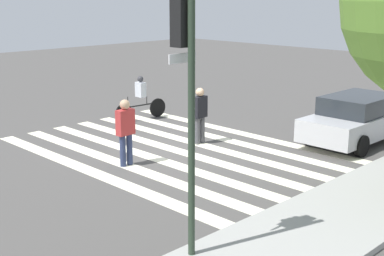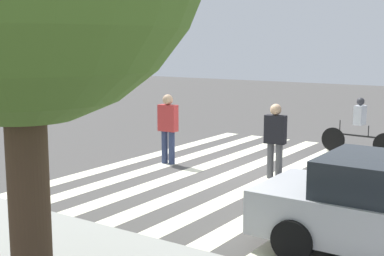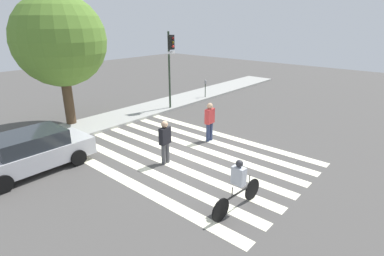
{
  "view_description": "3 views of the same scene",
  "coord_description": "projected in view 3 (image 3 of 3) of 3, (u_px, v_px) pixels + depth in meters",
  "views": [
    {
      "loc": [
        10.61,
        11.45,
        4.61
      ],
      "look_at": [
        -0.01,
        0.74,
        0.82
      ],
      "focal_mm": 50.0,
      "sensor_mm": 36.0,
      "label": 1
    },
    {
      "loc": [
        -6.39,
        11.32,
        3.17
      ],
      "look_at": [
        1.16,
        0.24,
        1.05
      ],
      "focal_mm": 50.0,
      "sensor_mm": 36.0,
      "label": 2
    },
    {
      "loc": [
        -8.59,
        -7.84,
        5.41
      ],
      "look_at": [
        0.88,
        0.32,
        0.91
      ],
      "focal_mm": 28.0,
      "sensor_mm": 36.0,
      "label": 3
    }
  ],
  "objects": [
    {
      "name": "sidewalk_curb",
      "position": [
        101.0,
        123.0,
        16.58
      ],
      "size": [
        36.0,
        2.5,
        0.14
      ],
      "color": "#9E9E99",
      "rests_on": "ground_plane"
    },
    {
      "name": "traffic_light",
      "position": [
        170.0,
        56.0,
        18.05
      ],
      "size": [
        0.6,
        0.5,
        4.81
      ],
      "color": "#283828",
      "rests_on": "ground_plane"
    },
    {
      "name": "ground_plane",
      "position": [
        184.0,
        155.0,
        12.77
      ],
      "size": [
        60.0,
        60.0,
        0.0
      ],
      "primitive_type": "plane",
      "color": "#4C4947"
    },
    {
      "name": "crosswalk_stripes",
      "position": [
        184.0,
        155.0,
        12.77
      ],
      "size": [
        6.41,
        10.0,
        0.01
      ],
      "color": "#F2EDCC",
      "rests_on": "ground_plane"
    },
    {
      "name": "street_tree",
      "position": [
        60.0,
        41.0,
        14.85
      ],
      "size": [
        4.56,
        4.56,
        6.75
      ],
      "color": "#4C3826",
      "rests_on": "ground_plane"
    },
    {
      "name": "pedestrian_adult_yellow_jacket",
      "position": [
        210.0,
        120.0,
        13.93
      ],
      "size": [
        0.53,
        0.28,
        1.86
      ],
      "rotation": [
        0.0,
        0.0,
        0.06
      ],
      "color": "navy",
      "rests_on": "ground_plane"
    },
    {
      "name": "pedestrian_adult_blue_shirt",
      "position": [
        165.0,
        140.0,
        11.69
      ],
      "size": [
        0.51,
        0.27,
        1.79
      ],
      "rotation": [
        0.0,
        0.0,
        3.23
      ],
      "color": "#4C4C51",
      "rests_on": "ground_plane"
    },
    {
      "name": "car_parked_silver_sedan",
      "position": [
        31.0,
        152.0,
        11.23
      ],
      "size": [
        4.35,
        1.99,
        1.52
      ],
      "rotation": [
        0.0,
        0.0,
        -0.0
      ],
      "color": "#B7B7BC",
      "rests_on": "ground_plane"
    },
    {
      "name": "parking_meter",
      "position": [
        205.0,
        85.0,
        21.58
      ],
      "size": [
        0.15,
        0.15,
        1.39
      ],
      "color": "#283828",
      "rests_on": "ground_plane"
    },
    {
      "name": "cyclist_near_curb",
      "position": [
        238.0,
        184.0,
        8.8
      ],
      "size": [
        2.27,
        0.42,
        1.66
      ],
      "rotation": [
        0.0,
        0.0,
        -0.08
      ],
      "color": "black",
      "rests_on": "ground_plane"
    }
  ]
}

